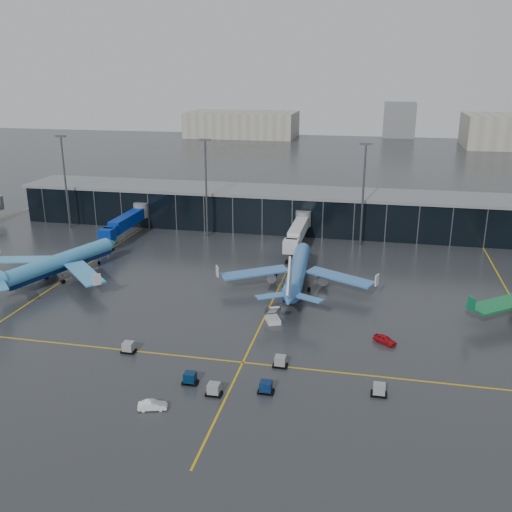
% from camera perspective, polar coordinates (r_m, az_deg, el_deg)
% --- Properties ---
extents(ground, '(600.00, 600.00, 0.00)m').
position_cam_1_polar(ground, '(102.85, -4.85, -6.06)').
color(ground, '#282B2D').
rests_on(ground, ground).
extents(terminal_pier, '(142.00, 17.00, 10.70)m').
position_cam_1_polar(terminal_pier, '(158.45, 1.55, 4.77)').
color(terminal_pier, black).
rests_on(terminal_pier, ground).
extents(jet_bridges, '(94.00, 27.50, 7.20)m').
position_cam_1_polar(jet_bridges, '(151.48, -12.96, 3.35)').
color(jet_bridges, '#595B60').
rests_on(jet_bridges, ground).
extents(flood_masts, '(203.00, 0.50, 25.50)m').
position_cam_1_polar(flood_masts, '(144.27, 2.67, 6.84)').
color(flood_masts, '#595B60').
rests_on(flood_masts, ground).
extents(distant_hangars, '(260.00, 71.00, 22.00)m').
position_cam_1_polar(distant_hangars, '(361.88, 15.83, 12.22)').
color(distant_hangars, '#B2AD99').
rests_on(distant_hangars, ground).
extents(taxi_lines, '(220.00, 120.00, 0.02)m').
position_cam_1_polar(taxi_lines, '(110.15, 1.75, -4.31)').
color(taxi_lines, gold).
rests_on(taxi_lines, ground).
extents(airliner_arkefly, '(42.98, 45.89, 11.52)m').
position_cam_1_polar(airliner_arkefly, '(125.64, -19.16, 0.32)').
color(airliner_arkefly, '#419AD5').
rests_on(airliner_arkefly, ground).
extents(airliner_klm_near, '(34.27, 38.52, 11.32)m').
position_cam_1_polar(airliner_klm_near, '(114.27, 4.19, -0.48)').
color(airliner_klm_near, '#3A76BF').
rests_on(airliner_klm_near, ground).
extents(baggage_carts, '(40.58, 11.04, 1.70)m').
position_cam_1_polar(baggage_carts, '(82.70, -1.57, -11.83)').
color(baggage_carts, black).
rests_on(baggage_carts, ground).
extents(mobile_airstair, '(3.32, 3.82, 3.45)m').
position_cam_1_polar(mobile_airstair, '(100.18, 1.70, -6.20)').
color(mobile_airstair, silver).
rests_on(mobile_airstair, ground).
extents(service_van_red, '(4.09, 3.61, 1.34)m').
position_cam_1_polar(service_van_red, '(95.10, 12.76, -8.15)').
color(service_van_red, '#AC0D15').
rests_on(service_van_red, ground).
extents(service_van_white, '(3.97, 2.34, 1.24)m').
position_cam_1_polar(service_van_white, '(77.61, -10.31, -14.47)').
color(service_van_white, white).
rests_on(service_van_white, ground).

